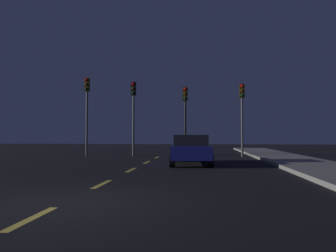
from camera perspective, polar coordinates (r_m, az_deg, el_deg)
ground_plane at (r=13.69m, az=-5.91°, el=-7.38°), size 80.00×80.00×0.00m
sidewalk_curb_right at (r=14.22m, az=25.43°, el=-6.70°), size 3.00×40.00×0.15m
lane_stripe_nearest at (r=5.99m, az=-22.56°, el=-14.59°), size 0.16×1.60×0.01m
lane_stripe_second at (r=9.45m, az=-11.40°, el=-9.88°), size 0.16×1.60×0.01m
lane_stripe_third at (r=13.10m, az=-6.45°, el=-7.61°), size 0.16×1.60×0.01m
lane_stripe_fourth at (r=16.82m, az=-3.69°, el=-6.31°), size 0.16×1.60×0.01m
lane_stripe_fifth at (r=20.57m, az=-1.94°, el=-5.47°), size 0.16×1.60×0.01m
traffic_signal_far_left at (r=22.88m, az=-13.95°, el=4.16°), size 0.32×0.38×5.27m
traffic_signal_center_left at (r=21.99m, az=-6.05°, el=3.81°), size 0.32×0.38×4.95m
traffic_signal_center_right at (r=21.52m, az=3.02°, el=3.25°), size 0.32×0.38×4.56m
traffic_signal_far_right at (r=21.67m, az=12.76°, el=3.52°), size 0.32×0.38×4.71m
car_stopped_ahead at (r=15.54m, az=3.93°, el=-4.04°), size 2.06×4.33×1.39m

